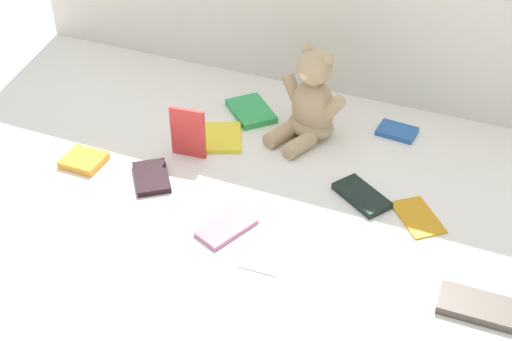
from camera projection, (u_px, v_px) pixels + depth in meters
The scene contains 13 objects.
ground_plane at pixel (270, 180), 1.57m from camera, with size 3.20×3.20×0.00m, color silver.
teddy_bear at pixel (311, 104), 1.67m from camera, with size 0.19×0.20×0.23m.
book_case_0 at pixel (151, 177), 1.57m from camera, with size 0.08×0.12×0.01m, color black.
book_case_1 at pixel (251, 111), 1.79m from camera, with size 0.09×0.14×0.02m, color green.
book_case_2 at pixel (227, 228), 1.44m from camera, with size 0.07×0.12×0.01m, color #B26590.
book_case_3 at pixel (417, 218), 1.46m from camera, with size 0.07×0.12×0.01m, color orange.
book_case_4 at pixel (266, 253), 1.38m from camera, with size 0.08×0.10×0.01m, color white.
book_case_6 at pixel (223, 138), 1.70m from camera, with size 0.09×0.12×0.01m, color yellow.
book_case_7 at pixel (397, 131), 1.72m from camera, with size 0.07×0.09×0.01m, color #295BA3.
book_case_8 at pixel (188, 133), 1.61m from camera, with size 0.08×0.01×0.13m, color red.
book_case_9 at pixel (362, 196), 1.51m from camera, with size 0.07×0.13×0.02m, color black.
book_case_10 at pixel (477, 306), 1.26m from camera, with size 0.07×0.14×0.02m, color #4C4139.
book_case_11 at pixel (84, 160), 1.62m from camera, with size 0.08×0.09×0.02m, color orange.
Camera 1 is at (0.45, -1.15, 0.97)m, focal length 48.48 mm.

